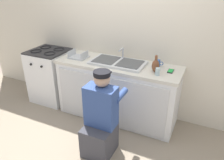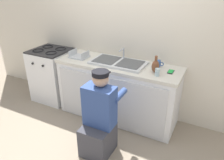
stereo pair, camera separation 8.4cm
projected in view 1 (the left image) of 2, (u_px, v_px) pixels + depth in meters
ground_plane at (109, 125)px, 3.35m from camera, size 12.00×12.00×0.00m
back_wall at (127, 35)px, 3.34m from camera, size 6.00×0.10×2.50m
counter_cabinet at (117, 92)px, 3.40m from camera, size 1.82×0.62×0.87m
countertop at (118, 65)px, 3.21m from camera, size 1.86×0.62×0.04m
sink_double_basin at (118, 62)px, 3.19m from camera, size 0.80×0.44×0.19m
stove_range at (51, 75)px, 3.89m from camera, size 0.63×0.62×0.95m
plumber_person at (101, 121)px, 2.69m from camera, size 0.42×0.61×1.10m
water_glass at (158, 72)px, 2.80m from camera, size 0.06×0.06×0.10m
vase_decorative at (156, 66)px, 2.88m from camera, size 0.10×0.10×0.23m
cell_phone at (171, 71)px, 2.93m from camera, size 0.07×0.14×0.01m
dish_rack_tray at (78, 56)px, 3.41m from camera, size 0.28×0.22×0.11m
coffee_mug at (158, 63)px, 3.08m from camera, size 0.13×0.08×0.09m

